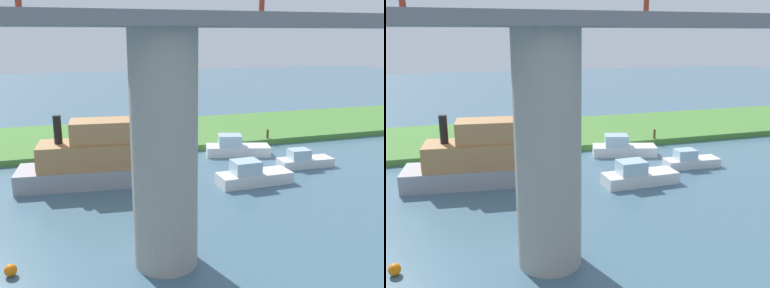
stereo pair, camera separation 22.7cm
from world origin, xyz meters
TOP-DOWN VIEW (x-y plane):
  - ground_plane at (0.00, 0.00)m, footprint 160.00×160.00m
  - grassy_bank at (0.00, -6.00)m, footprint 80.00×12.00m
  - bridge_pylon at (3.62, 16.27)m, footprint 2.65×2.65m
  - bridge_span at (3.62, 16.25)m, footprint 70.10×4.30m
  - person_on_bank at (5.00, -0.93)m, footprint 0.38×0.38m
  - mooring_post at (-9.75, -0.42)m, footprint 0.20×0.20m
  - pontoon_yellow at (5.60, 5.41)m, footprint 9.14×3.90m
  - skiff_small at (-5.69, 2.03)m, footprint 5.27×3.06m
  - houseboat_blue at (-9.18, 6.32)m, footprint 4.05×1.60m
  - motorboat_red at (-4.02, 8.54)m, footprint 4.83×1.81m
  - marker_buoy at (9.80, 15.44)m, footprint 0.50×0.50m

SIDE VIEW (x-z plane):
  - ground_plane at x=0.00m, z-range 0.00..0.00m
  - grassy_bank at x=0.00m, z-range 0.00..0.50m
  - marker_buoy at x=9.80m, z-range 0.00..0.50m
  - houseboat_blue at x=-9.18m, z-range -0.19..1.14m
  - motorboat_red at x=-4.02m, z-range -0.23..1.37m
  - skiff_small at x=-5.69m, z-range -0.24..1.42m
  - mooring_post at x=-9.75m, z-range 0.50..1.29m
  - person_on_bank at x=5.00m, z-range 0.51..1.90m
  - pontoon_yellow at x=5.60m, z-range -0.59..3.95m
  - bridge_pylon at x=3.62m, z-range 0.00..9.61m
  - bridge_span at x=3.62m, z-range 8.48..11.73m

